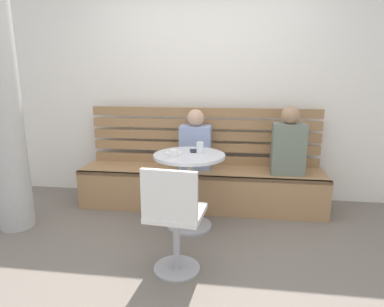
# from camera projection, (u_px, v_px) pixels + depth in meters

# --- Properties ---
(ground) EXTENTS (8.00, 8.00, 0.00)m
(ground) POSITION_uv_depth(u_px,v_px,m) (184.00, 264.00, 2.65)
(ground) COLOR #70665B
(back_wall) EXTENTS (5.20, 0.10, 2.90)m
(back_wall) POSITION_uv_depth(u_px,v_px,m) (205.00, 76.00, 3.90)
(back_wall) COLOR white
(back_wall) RESTS_ON ground
(concrete_pillar) EXTENTS (0.32, 0.32, 2.80)m
(concrete_pillar) POSITION_uv_depth(u_px,v_px,m) (0.00, 83.00, 2.99)
(concrete_pillar) COLOR #B2B2AD
(concrete_pillar) RESTS_ON ground
(booth_bench) EXTENTS (2.70, 0.52, 0.44)m
(booth_bench) POSITION_uv_depth(u_px,v_px,m) (201.00, 188.00, 3.76)
(booth_bench) COLOR #A87C51
(booth_bench) RESTS_ON ground
(booth_backrest) EXTENTS (2.65, 0.04, 0.66)m
(booth_backrest) POSITION_uv_depth(u_px,v_px,m) (203.00, 136.00, 3.86)
(booth_backrest) COLOR #9A7249
(booth_backrest) RESTS_ON booth_bench
(cafe_table) EXTENTS (0.68, 0.68, 0.74)m
(cafe_table) POSITION_uv_depth(u_px,v_px,m) (189.00, 177.00, 3.19)
(cafe_table) COLOR #ADADB2
(cafe_table) RESTS_ON ground
(white_chair) EXTENTS (0.44, 0.44, 0.85)m
(white_chair) POSITION_uv_depth(u_px,v_px,m) (174.00, 217.00, 2.41)
(white_chair) COLOR #ADADB2
(white_chair) RESTS_ON ground
(person_adult) EXTENTS (0.34, 0.22, 0.72)m
(person_adult) POSITION_uv_depth(u_px,v_px,m) (288.00, 144.00, 3.48)
(person_adult) COLOR slate
(person_adult) RESTS_ON booth_bench
(person_child_left) EXTENTS (0.34, 0.22, 0.67)m
(person_child_left) POSITION_uv_depth(u_px,v_px,m) (196.00, 143.00, 3.68)
(person_child_left) COLOR #8C9EC6
(person_child_left) RESTS_ON booth_bench
(cup_water_clear) EXTENTS (0.07, 0.07, 0.11)m
(cup_water_clear) POSITION_uv_depth(u_px,v_px,m) (200.00, 148.00, 3.15)
(cup_water_clear) COLOR white
(cup_water_clear) RESTS_ON cafe_table
(cup_ceramic_white) EXTENTS (0.08, 0.08, 0.07)m
(cup_ceramic_white) POSITION_uv_depth(u_px,v_px,m) (174.00, 153.00, 3.01)
(cup_ceramic_white) COLOR white
(cup_ceramic_white) RESTS_ON cafe_table
(plate_small) EXTENTS (0.17, 0.17, 0.01)m
(plate_small) POSITION_uv_depth(u_px,v_px,m) (174.00, 153.00, 3.15)
(plate_small) COLOR white
(plate_small) RESTS_ON cafe_table
(phone_on_table) EXTENTS (0.10, 0.15, 0.01)m
(phone_on_table) POSITION_uv_depth(u_px,v_px,m) (194.00, 151.00, 3.25)
(phone_on_table) COLOR black
(phone_on_table) RESTS_ON cafe_table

